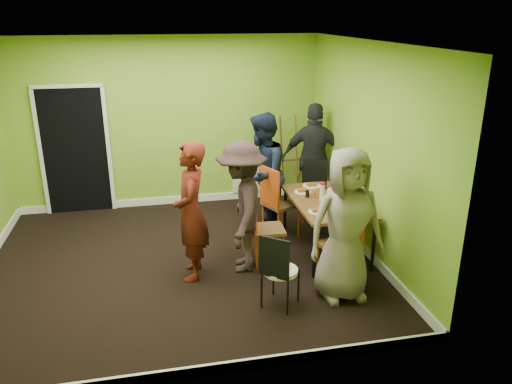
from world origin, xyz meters
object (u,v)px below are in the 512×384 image
at_px(thermos, 322,193).
at_px(blue_bottle, 348,199).
at_px(person_left_far, 262,174).
at_px(person_left_near, 242,207).
at_px(dining_table, 327,204).
at_px(person_front_end, 346,225).
at_px(person_back_end, 315,159).
at_px(chair_back_end, 315,177).
at_px(chair_left_far, 276,198).
at_px(chair_bentwood, 278,268).
at_px(easel, 294,158).
at_px(chair_left_near, 262,223).
at_px(person_standing, 191,212).
at_px(chair_front_end, 343,241).
at_px(orange_bottle, 314,195).

bearing_deg(thermos, blue_bottle, -49.50).
xyz_separation_m(person_left_far, person_left_near, (-0.50, -1.10, -0.05)).
distance_m(dining_table, person_front_end, 1.19).
bearing_deg(person_left_near, person_back_end, 149.59).
bearing_deg(dining_table, chair_back_end, 79.35).
bearing_deg(person_left_far, thermos, 59.31).
relative_size(chair_left_far, person_back_end, 0.59).
relative_size(chair_bentwood, blue_bottle, 4.07).
relative_size(thermos, blue_bottle, 1.02).
bearing_deg(person_back_end, thermos, 96.01).
height_order(easel, person_front_end, person_front_end).
relative_size(chair_left_far, chair_back_end, 1.13).
height_order(chair_left_near, person_standing, person_standing).
height_order(chair_left_far, easel, easel).
bearing_deg(person_left_near, person_standing, -71.64).
relative_size(chair_left_far, chair_front_end, 1.04).
height_order(chair_front_end, thermos, chair_front_end).
bearing_deg(dining_table, chair_front_end, -97.19).
height_order(chair_left_far, chair_back_end, chair_left_far).
xyz_separation_m(dining_table, chair_back_end, (0.23, 1.21, -0.02)).
relative_size(chair_front_end, blue_bottle, 4.69).
bearing_deg(chair_bentwood, thermos, 92.09).
bearing_deg(chair_left_near, thermos, 101.95).
distance_m(easel, person_standing, 3.08).
height_order(blue_bottle, person_front_end, person_front_end).
bearing_deg(dining_table, chair_left_far, 134.03).
xyz_separation_m(chair_bentwood, thermos, (0.91, 1.23, 0.37)).
relative_size(chair_left_far, person_standing, 0.62).
bearing_deg(person_front_end, easel, 82.78).
height_order(thermos, person_front_end, person_front_end).
xyz_separation_m(easel, person_back_end, (0.16, -0.64, 0.15)).
bearing_deg(easel, chair_left_far, -114.91).
xyz_separation_m(thermos, person_back_end, (0.36, 1.42, 0.04)).
bearing_deg(chair_back_end, person_left_near, 63.44).
height_order(chair_left_far, person_left_far, person_left_far).
bearing_deg(person_left_near, blue_bottle, 99.50).
distance_m(easel, person_back_end, 0.67).
bearing_deg(thermos, person_back_end, 75.80).
relative_size(chair_left_far, blue_bottle, 4.87).
relative_size(person_left_far, person_back_end, 0.99).
bearing_deg(orange_bottle, blue_bottle, -52.51).
bearing_deg(chair_left_far, chair_front_end, -6.63).
xyz_separation_m(chair_left_far, person_standing, (-1.29, -0.90, 0.26)).
distance_m(chair_left_far, person_standing, 1.59).
bearing_deg(dining_table, easel, 86.54).
distance_m(person_left_far, person_front_end, 2.07).
bearing_deg(chair_back_end, chair_bentwood, 81.62).
height_order(easel, person_standing, person_standing).
bearing_deg(chair_front_end, person_back_end, 70.27).
relative_size(dining_table, easel, 0.98).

